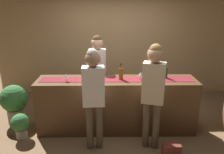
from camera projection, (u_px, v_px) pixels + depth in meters
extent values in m
plane|color=brown|center=(116.00, 128.00, 4.38)|extent=(10.00, 10.00, 0.00)
cube|color=tan|center=(114.00, 38.00, 5.72)|extent=(6.00, 0.12, 2.90)
cube|color=#543821|center=(117.00, 105.00, 4.22)|extent=(2.89, 0.60, 1.00)
cube|color=maroon|center=(117.00, 79.00, 4.06)|extent=(2.74, 0.28, 0.01)
cylinder|color=#B2C6C1|center=(152.00, 74.00, 4.06)|extent=(0.07, 0.07, 0.21)
cylinder|color=#B2C6C1|center=(153.00, 66.00, 4.02)|extent=(0.03, 0.03, 0.08)
cylinder|color=black|center=(153.00, 63.00, 4.00)|extent=(0.03, 0.03, 0.02)
cylinder|color=brown|center=(121.00, 74.00, 4.03)|extent=(0.07, 0.07, 0.21)
cylinder|color=brown|center=(121.00, 66.00, 3.98)|extent=(0.03, 0.03, 0.08)
cylinder|color=black|center=(121.00, 64.00, 3.97)|extent=(0.03, 0.03, 0.02)
cylinder|color=#194723|center=(166.00, 73.00, 4.12)|extent=(0.07, 0.07, 0.21)
cylinder|color=#194723|center=(166.00, 65.00, 4.07)|extent=(0.03, 0.03, 0.08)
cylinder|color=black|center=(166.00, 62.00, 4.06)|extent=(0.03, 0.03, 0.02)
cylinder|color=silver|center=(88.00, 81.00, 4.01)|extent=(0.06, 0.06, 0.00)
cylinder|color=silver|center=(88.00, 78.00, 4.00)|extent=(0.01, 0.01, 0.08)
cone|color=silver|center=(88.00, 75.00, 3.98)|extent=(0.07, 0.07, 0.06)
cylinder|color=silver|center=(66.00, 81.00, 3.96)|extent=(0.06, 0.06, 0.00)
cylinder|color=silver|center=(66.00, 79.00, 3.95)|extent=(0.01, 0.01, 0.08)
cone|color=silver|center=(66.00, 76.00, 3.93)|extent=(0.07, 0.07, 0.06)
cylinder|color=silver|center=(140.00, 79.00, 4.07)|extent=(0.06, 0.06, 0.00)
cylinder|color=silver|center=(140.00, 77.00, 4.05)|extent=(0.01, 0.01, 0.08)
cone|color=silver|center=(141.00, 74.00, 4.03)|extent=(0.07, 0.07, 0.06)
cylinder|color=#26262B|center=(102.00, 97.00, 4.80)|extent=(0.11, 0.11, 0.80)
cylinder|color=#26262B|center=(94.00, 97.00, 4.80)|extent=(0.11, 0.11, 0.80)
cube|color=white|center=(97.00, 65.00, 4.57)|extent=(0.34, 0.20, 0.63)
sphere|color=#DBAD89|center=(97.00, 43.00, 4.43)|extent=(0.24, 0.24, 0.24)
sphere|color=brown|center=(97.00, 40.00, 4.41)|extent=(0.19, 0.19, 0.19)
cylinder|color=brown|center=(146.00, 124.00, 3.73)|extent=(0.11, 0.11, 0.82)
cylinder|color=brown|center=(156.00, 126.00, 3.68)|extent=(0.11, 0.11, 0.82)
cube|color=beige|center=(154.00, 83.00, 3.47)|extent=(0.38, 0.29, 0.65)
sphere|color=tan|center=(155.00, 55.00, 3.33)|extent=(0.25, 0.25, 0.25)
sphere|color=olive|center=(156.00, 50.00, 3.31)|extent=(0.19, 0.19, 0.19)
cylinder|color=brown|center=(90.00, 127.00, 3.69)|extent=(0.11, 0.11, 0.79)
cylinder|color=brown|center=(99.00, 126.00, 3.69)|extent=(0.11, 0.11, 0.79)
cube|color=white|center=(93.00, 86.00, 3.47)|extent=(0.35, 0.22, 0.62)
sphere|color=#9E7051|center=(93.00, 59.00, 3.33)|extent=(0.24, 0.24, 0.24)
sphere|color=#AD9E8E|center=(93.00, 55.00, 3.31)|extent=(0.18, 0.18, 0.18)
cylinder|color=#9E9389|center=(16.00, 115.00, 4.58)|extent=(0.33, 0.33, 0.29)
sphere|color=#387A3D|center=(14.00, 98.00, 4.46)|extent=(0.54, 0.54, 0.54)
cylinder|color=#9E9389|center=(22.00, 133.00, 4.05)|extent=(0.20, 0.20, 0.17)
sphere|color=#387A3D|center=(20.00, 123.00, 3.98)|extent=(0.32, 0.32, 0.32)
cube|color=brown|center=(171.00, 150.00, 3.55)|extent=(0.28, 0.14, 0.22)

